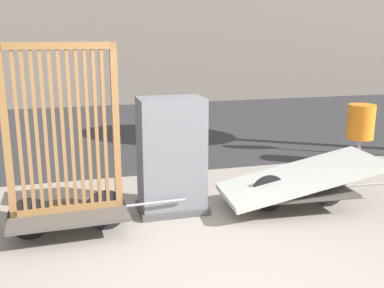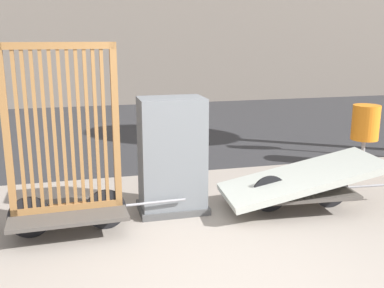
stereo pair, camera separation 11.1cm
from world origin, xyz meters
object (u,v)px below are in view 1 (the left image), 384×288
Objects in this scene: utility_cabinet at (171,159)px; bike_cart_with_bedframe at (66,170)px; trash_bin at (361,122)px; bike_cart_with_mattress at (300,181)px.

bike_cart_with_bedframe is at bearing -163.62° from utility_cabinet.
bike_cart_with_bedframe is 4.92m from trash_bin.
trash_bin is at bearing 15.91° from bike_cart_with_bedframe.
utility_cabinet reaches higher than trash_bin.
bike_cart_with_bedframe is 1.27m from utility_cabinet.
utility_cabinet is (1.22, 0.36, -0.07)m from bike_cart_with_bedframe.
utility_cabinet is at bearing 170.84° from bike_cart_with_mattress.
bike_cart_with_mattress is 1.64× the size of utility_cabinet.
trash_bin is at bearing 42.27° from bike_cart_with_mattress.
bike_cart_with_bedframe reaches higher than utility_cabinet.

